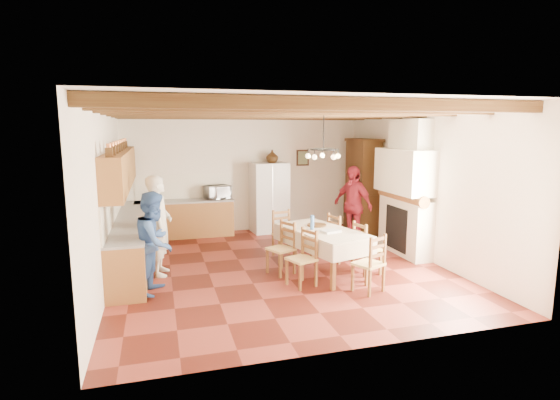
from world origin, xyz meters
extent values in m
cube|color=#46150D|center=(0.00, 0.00, -0.01)|extent=(6.00, 6.50, 0.02)
cube|color=white|center=(0.00, 0.00, 3.01)|extent=(6.00, 6.50, 0.02)
cube|color=silver|center=(0.00, 3.26, 1.50)|extent=(6.00, 0.02, 3.00)
cube|color=silver|center=(0.00, -3.26, 1.50)|extent=(6.00, 0.02, 3.00)
cube|color=silver|center=(-3.01, 0.00, 1.50)|extent=(0.02, 6.50, 3.00)
cube|color=silver|center=(3.01, 0.00, 1.50)|extent=(0.02, 6.50, 3.00)
cube|color=brown|center=(-2.70, 1.05, 0.43)|extent=(0.60, 4.30, 0.86)
cube|color=brown|center=(-1.55, 2.95, 0.43)|extent=(2.30, 0.60, 0.86)
cube|color=slate|center=(-2.70, 1.05, 0.88)|extent=(0.62, 4.30, 0.04)
cube|color=slate|center=(-1.55, 2.95, 0.88)|extent=(2.34, 0.62, 0.04)
cube|color=white|center=(-2.98, 1.05, 1.20)|extent=(0.03, 4.30, 0.60)
cube|color=white|center=(-1.55, 3.23, 1.20)|extent=(2.30, 0.03, 0.60)
cube|color=brown|center=(-2.83, 1.05, 1.85)|extent=(0.35, 4.20, 0.70)
cube|color=black|center=(1.55, 3.23, 1.85)|extent=(0.34, 0.03, 0.42)
cube|color=silver|center=(0.55, 2.94, 0.88)|extent=(0.94, 0.79, 1.76)
cube|color=beige|center=(0.67, -0.48, 0.78)|extent=(1.40, 2.03, 0.05)
cube|color=brown|center=(0.53, -1.37, 0.38)|extent=(0.09, 0.09, 0.76)
cube|color=brown|center=(1.26, -1.17, 0.38)|extent=(0.09, 0.09, 0.76)
cube|color=brown|center=(0.09, 0.21, 0.38)|extent=(0.09, 0.09, 0.76)
cube|color=brown|center=(0.82, 0.41, 0.38)|extent=(0.09, 0.09, 0.76)
torus|color=black|center=(0.67, -0.48, 2.25)|extent=(0.47, 0.47, 0.03)
imported|color=silver|center=(-2.16, 0.21, 0.90)|extent=(0.50, 0.70, 1.81)
imported|color=#325596|center=(-2.24, -0.65, 0.82)|extent=(0.85, 0.96, 1.64)
imported|color=maroon|center=(2.07, 1.23, 0.90)|extent=(0.84, 1.14, 1.79)
imported|color=silver|center=(-0.75, 2.95, 1.06)|extent=(0.69, 0.57, 0.33)
imported|color=#351E10|center=(0.64, 2.94, 1.92)|extent=(0.34, 0.34, 0.32)
camera|label=1|loc=(-2.16, -7.69, 2.62)|focal=28.00mm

